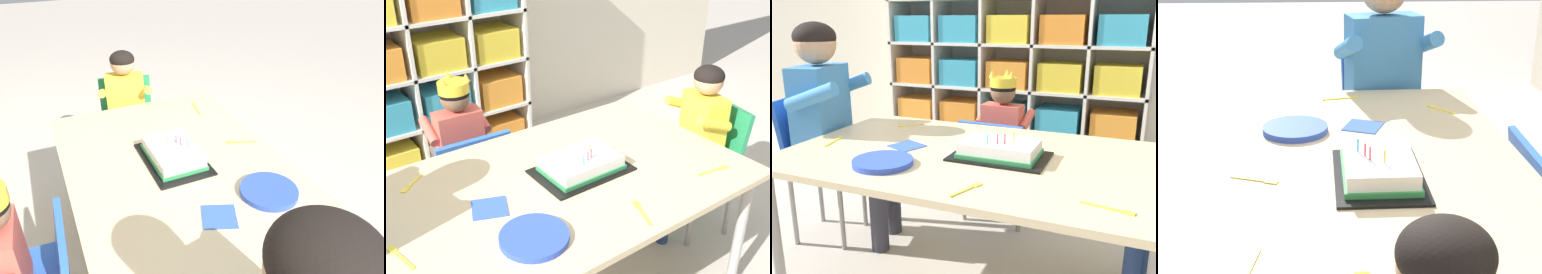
# 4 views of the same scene
# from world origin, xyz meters

# --- Properties ---
(activity_table) EXTENTS (1.42, 0.88, 0.58)m
(activity_table) POSITION_xyz_m (0.00, 0.00, 0.53)
(activity_table) COLOR #D1B789
(activity_table) RESTS_ON ground
(classroom_chair_adult_side) EXTENTS (0.39, 0.37, 0.72)m
(classroom_chair_adult_side) POSITION_xyz_m (-0.87, 0.11, 0.45)
(classroom_chair_adult_side) COLOR #1E4CA8
(classroom_chair_adult_side) RESTS_ON ground
(adult_helper_seated) EXTENTS (0.46, 0.45, 1.07)m
(adult_helper_seated) POSITION_xyz_m (-0.76, 0.13, 0.66)
(adult_helper_seated) COLOR #3D7FBC
(adult_helper_seated) RESTS_ON ground
(birthday_cake_on_tray) EXTENTS (0.35, 0.24, 0.10)m
(birthday_cake_on_tray) POSITION_xyz_m (0.11, -0.00, 0.61)
(birthday_cake_on_tray) COLOR black
(birthday_cake_on_tray) RESTS_ON activity_table
(paper_plate_stack) EXTENTS (0.21, 0.21, 0.02)m
(paper_plate_stack) POSITION_xyz_m (-0.24, -0.24, 0.59)
(paper_plate_stack) COLOR blue
(paper_plate_stack) RESTS_ON activity_table
(paper_napkin_square) EXTENTS (0.15, 0.15, 0.00)m
(paper_napkin_square) POSITION_xyz_m (-0.28, -0.01, 0.58)
(paper_napkin_square) COLOR #3356B7
(paper_napkin_square) RESTS_ON activity_table
(fork_beside_plate_stack) EXTENTS (0.15, 0.04, 0.00)m
(fork_beside_plate_stack) POSITION_xyz_m (0.53, -0.30, 0.58)
(fork_beside_plate_stack) COLOR yellow
(fork_beside_plate_stack) RESTS_ON activity_table
(fork_scattered_mid_table) EXTENTS (0.06, 0.13, 0.00)m
(fork_scattered_mid_table) POSITION_xyz_m (0.12, -0.32, 0.58)
(fork_scattered_mid_table) COLOR yellow
(fork_scattered_mid_table) RESTS_ON activity_table
(fork_by_napkin) EXTENTS (0.04, 0.14, 0.00)m
(fork_by_napkin) POSITION_xyz_m (-0.60, -0.07, 0.58)
(fork_by_napkin) COLOR yellow
(fork_by_napkin) RESTS_ON activity_table
(fork_at_table_front_edge) EXTENTS (0.10, 0.09, 0.00)m
(fork_at_table_front_edge) POSITION_xyz_m (-0.44, 0.29, 0.58)
(fork_at_table_front_edge) COLOR yellow
(fork_at_table_front_edge) RESTS_ON activity_table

